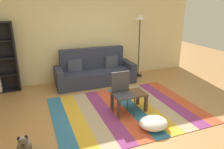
# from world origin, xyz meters

# --- Properties ---
(ground_plane) EXTENTS (14.00, 14.00, 0.00)m
(ground_plane) POSITION_xyz_m (0.00, 0.00, 0.00)
(ground_plane) COLOR #B27F4C
(back_wall) EXTENTS (6.80, 0.10, 2.70)m
(back_wall) POSITION_xyz_m (0.00, 2.55, 1.35)
(back_wall) COLOR beige
(back_wall) RESTS_ON ground_plane
(rug) EXTENTS (3.16, 2.43, 0.01)m
(rug) POSITION_xyz_m (0.14, 0.16, 0.00)
(rug) COLOR teal
(rug) RESTS_ON ground_plane
(couch) EXTENTS (2.26, 0.80, 1.00)m
(couch) POSITION_xyz_m (0.00, 2.02, 0.34)
(couch) COLOR #2D3347
(couch) RESTS_ON ground_plane
(coffee_table) EXTENTS (0.72, 0.45, 0.40)m
(coffee_table) POSITION_xyz_m (0.18, 0.12, 0.33)
(coffee_table) COLOR #513826
(coffee_table) RESTS_ON rug
(pouf) EXTENTS (0.54, 0.49, 0.21)m
(pouf) POSITION_xyz_m (0.30, -0.69, 0.12)
(pouf) COLOR white
(pouf) RESTS_ON rug
(dog) EXTENTS (0.22, 0.35, 0.40)m
(dog) POSITION_xyz_m (-1.95, -0.61, 0.16)
(dog) COLOR #473D33
(dog) RESTS_ON ground_plane
(standing_lamp) EXTENTS (0.32, 0.32, 1.91)m
(standing_lamp) POSITION_xyz_m (1.48, 2.13, 1.60)
(standing_lamp) COLOR black
(standing_lamp) RESTS_ON ground_plane
(tv_remote) EXTENTS (0.06, 0.15, 0.02)m
(tv_remote) POSITION_xyz_m (0.08, 0.16, 0.42)
(tv_remote) COLOR black
(tv_remote) RESTS_ON coffee_table
(folding_chair) EXTENTS (0.40, 0.40, 0.90)m
(folding_chair) POSITION_xyz_m (0.00, 0.09, 0.53)
(folding_chair) COLOR #38383D
(folding_chair) RESTS_ON ground_plane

